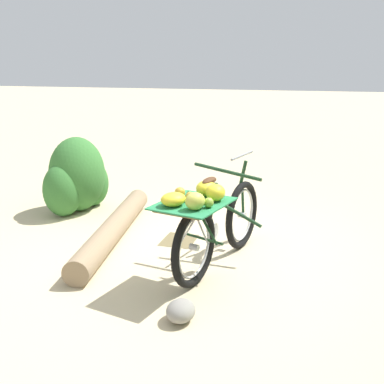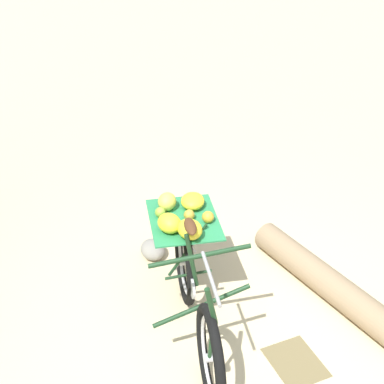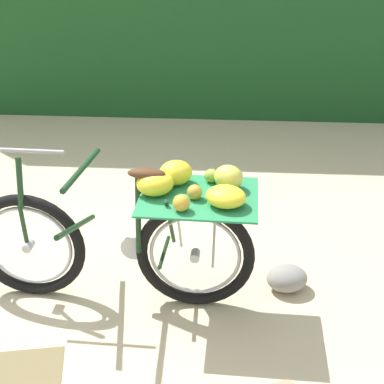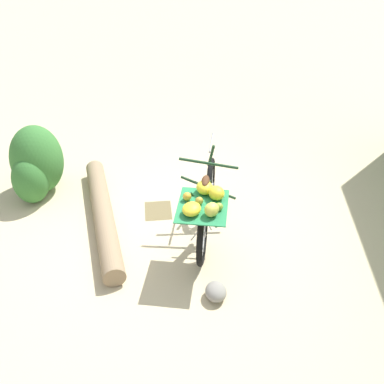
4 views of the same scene
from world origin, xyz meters
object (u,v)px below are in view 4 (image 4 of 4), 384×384
Objects in this scene: shrub_cluster at (38,164)px; bicycle at (206,205)px; path_stone at (216,292)px; fallen_log at (103,214)px.

bicycle is at bearing -120.96° from shrub_cluster.
shrub_cluster is 3.22m from path_stone.
path_stone is (-1.00, 0.02, -0.41)m from bicycle.
bicycle reaches higher than path_stone.
bicycle reaches higher than shrub_cluster.
path_stone is (-1.47, -1.26, -0.04)m from fallen_log.
fallen_log is at bearing 40.66° from path_stone.
fallen_log is 1.30m from shrub_cluster.
path_stone is (-2.33, -2.19, -0.35)m from shrub_cluster.
fallen_log is at bearing 83.14° from bicycle.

